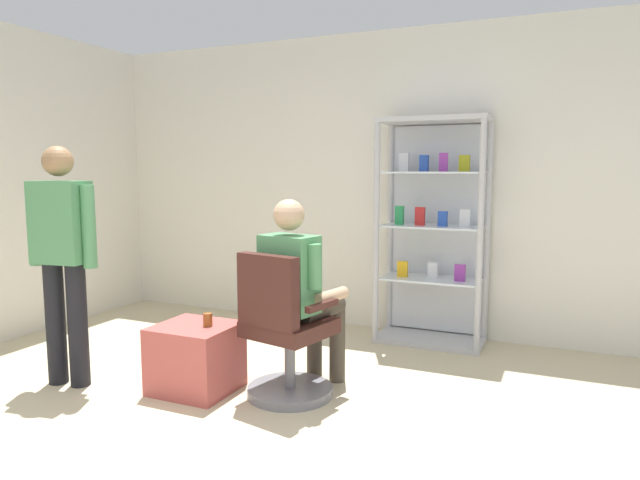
{
  "coord_description": "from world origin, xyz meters",
  "views": [
    {
      "loc": [
        1.48,
        -2.07,
        1.47
      ],
      "look_at": [
        -0.08,
        1.46,
        1.0
      ],
      "focal_mm": 32.21,
      "sensor_mm": 36.0,
      "label": 1
    }
  ],
  "objects_px": {
    "storage_crate": "(196,358)",
    "seated_shopkeeper": "(300,286)",
    "display_cabinet_main": "(433,230)",
    "standing_customer": "(63,250)",
    "tea_glass": "(208,320)",
    "office_chair": "(284,339)"
  },
  "relations": [
    {
      "from": "storage_crate",
      "to": "seated_shopkeeper",
      "type": "bearing_deg",
      "value": 23.34
    },
    {
      "from": "display_cabinet_main",
      "to": "standing_customer",
      "type": "bearing_deg",
      "value": -135.21
    },
    {
      "from": "display_cabinet_main",
      "to": "tea_glass",
      "type": "relative_size",
      "value": 22.07
    },
    {
      "from": "standing_customer",
      "to": "office_chair",
      "type": "bearing_deg",
      "value": 14.52
    },
    {
      "from": "office_chair",
      "to": "tea_glass",
      "type": "height_order",
      "value": "office_chair"
    },
    {
      "from": "storage_crate",
      "to": "standing_customer",
      "type": "height_order",
      "value": "standing_customer"
    },
    {
      "from": "storage_crate",
      "to": "tea_glass",
      "type": "height_order",
      "value": "tea_glass"
    },
    {
      "from": "office_chair",
      "to": "standing_customer",
      "type": "relative_size",
      "value": 0.59
    },
    {
      "from": "seated_shopkeeper",
      "to": "display_cabinet_main",
      "type": "bearing_deg",
      "value": 70.14
    },
    {
      "from": "seated_shopkeeper",
      "to": "standing_customer",
      "type": "height_order",
      "value": "standing_customer"
    },
    {
      "from": "seated_shopkeeper",
      "to": "storage_crate",
      "type": "distance_m",
      "value": 0.85
    },
    {
      "from": "storage_crate",
      "to": "tea_glass",
      "type": "distance_m",
      "value": 0.28
    },
    {
      "from": "seated_shopkeeper",
      "to": "standing_customer",
      "type": "xyz_separation_m",
      "value": [
        -1.51,
        -0.54,
        0.22
      ]
    },
    {
      "from": "storage_crate",
      "to": "standing_customer",
      "type": "relative_size",
      "value": 0.31
    },
    {
      "from": "storage_crate",
      "to": "standing_customer",
      "type": "xyz_separation_m",
      "value": [
        -0.87,
        -0.26,
        0.71
      ]
    },
    {
      "from": "office_chair",
      "to": "seated_shopkeeper",
      "type": "height_order",
      "value": "seated_shopkeeper"
    },
    {
      "from": "storage_crate",
      "to": "tea_glass",
      "type": "relative_size",
      "value": 5.92
    },
    {
      "from": "display_cabinet_main",
      "to": "office_chair",
      "type": "height_order",
      "value": "display_cabinet_main"
    },
    {
      "from": "display_cabinet_main",
      "to": "tea_glass",
      "type": "xyz_separation_m",
      "value": [
        -1.09,
        -1.75,
        -0.47
      ]
    },
    {
      "from": "office_chair",
      "to": "seated_shopkeeper",
      "type": "distance_m",
      "value": 0.36
    },
    {
      "from": "tea_glass",
      "to": "office_chair",
      "type": "bearing_deg",
      "value": 10.96
    },
    {
      "from": "display_cabinet_main",
      "to": "seated_shopkeeper",
      "type": "relative_size",
      "value": 1.47
    }
  ]
}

